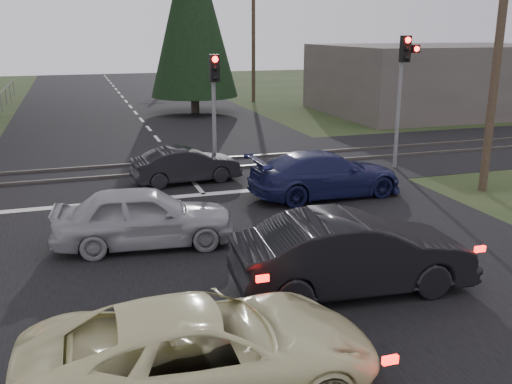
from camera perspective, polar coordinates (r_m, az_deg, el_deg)
name	(u,v)px	position (r m, az deg, el deg)	size (l,w,h in m)	color
ground	(307,319)	(10.30, 5.13, -12.51)	(120.00, 120.00, 0.00)	#213417
road	(192,180)	(19.30, -6.42, 1.16)	(14.00, 100.00, 0.01)	black
rail_corridor	(181,167)	(21.20, -7.51, 2.47)	(120.00, 8.00, 0.01)	black
stop_line	(204,194)	(17.59, -5.24, -0.24)	(13.00, 0.35, 0.00)	silver
rail_near	(185,171)	(20.43, -7.10, 2.10)	(120.00, 0.12, 0.10)	#59544C
rail_far	(177,161)	(21.96, -7.89, 3.04)	(120.00, 0.12, 0.10)	#59544C
traffic_signal_right	(404,76)	(21.06, 14.55, 11.14)	(0.68, 0.48, 4.70)	slate
traffic_signal_center	(214,94)	(19.65, -4.18, 9.80)	(0.32, 0.48, 4.10)	slate
utility_pole_near	(500,36)	(18.75, 23.19, 14.19)	(1.80, 0.26, 9.00)	#4C3D2D
utility_pole_mid	(253,32)	(40.18, -0.26, 15.71)	(1.80, 0.26, 9.00)	#4C3D2D
utility_pole_far	(184,31)	(64.46, -7.23, 15.68)	(1.80, 0.26, 9.00)	#4C3D2D
conifer_tree	(192,10)	(35.06, -6.38, 17.65)	(5.20, 5.20, 11.00)	#473D33
building_right	(440,79)	(37.34, 17.97, 10.74)	(14.00, 10.00, 4.00)	#59514C
cream_coupe	(203,351)	(8.09, -5.33, -15.57)	(2.25, 4.88, 1.36)	beige
dark_hatchback	(353,254)	(11.14, 9.67, -6.10)	(1.61, 4.63, 1.52)	black
silver_car	(144,217)	(13.51, -11.13, -2.43)	(1.67, 4.15, 1.42)	#96999D
blue_sedan	(326,174)	(17.36, 6.97, 1.78)	(1.91, 4.71, 1.37)	#171A45
dark_car_far	(186,165)	(18.96, -6.99, 2.67)	(1.23, 3.53, 1.16)	black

